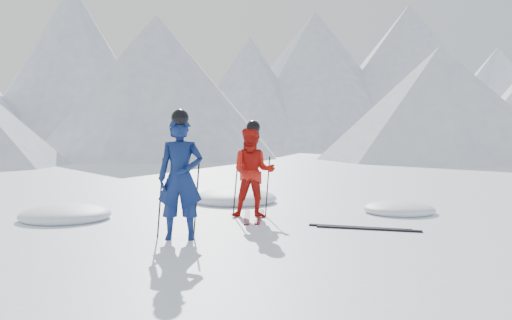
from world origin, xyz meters
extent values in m
plane|color=white|center=(0.00, 0.00, 0.00)|extent=(160.00, 160.00, 0.00)
cone|color=#B2BCD1|center=(-11.51, 40.48, 7.17)|extent=(23.96, 23.96, 14.35)
cone|color=#B2BCD1|center=(-5.08, 51.27, 5.96)|extent=(17.69, 17.69, 11.93)
cone|color=#B2BCD1|center=(4.51, 43.52, 5.42)|extent=(19.63, 19.63, 10.85)
cone|color=#B2BCD1|center=(11.74, 46.25, 7.07)|extent=(23.31, 23.31, 14.15)
cone|color=#B2BCD1|center=(21.49, 44.84, 7.44)|extent=(28.94, 28.94, 14.88)
cone|color=silver|center=(31.93, 45.34, 5.38)|extent=(24.45, 24.45, 10.76)
cone|color=#B2BCD1|center=(12.00, 20.00, 3.25)|extent=(14.00, 14.00, 6.50)
cone|color=#B2BCD1|center=(-4.00, 26.00, 4.50)|extent=(16.00, 16.00, 9.00)
imported|color=#0D1C4E|center=(-3.04, -0.97, 0.92)|extent=(0.73, 0.53, 1.83)
imported|color=#B9160E|center=(-1.66, 0.89, 0.85)|extent=(0.93, 0.79, 1.71)
cylinder|color=black|center=(-3.34, -0.82, 0.61)|extent=(0.12, 0.09, 1.22)
cylinder|color=black|center=(-2.79, -0.72, 0.61)|extent=(0.12, 0.07, 1.22)
cylinder|color=black|center=(-1.96, 1.14, 0.57)|extent=(0.12, 0.09, 1.14)
cylinder|color=black|center=(-1.36, 1.04, 0.57)|extent=(0.12, 0.08, 1.14)
cube|color=black|center=(-1.78, 0.89, 0.01)|extent=(0.34, 1.69, 0.03)
cube|color=black|center=(-1.54, 0.89, 0.01)|extent=(0.46, 1.68, 0.03)
cube|color=black|center=(-0.08, -0.51, 0.01)|extent=(1.55, 0.86, 0.03)
cube|color=black|center=(0.02, -0.66, 0.01)|extent=(1.58, 0.81, 0.03)
ellipsoid|color=white|center=(-5.10, 1.22, 0.00)|extent=(1.65, 1.65, 0.36)
ellipsoid|color=white|center=(1.29, 1.02, 0.00)|extent=(1.40, 1.40, 0.31)
ellipsoid|color=white|center=(-1.74, 3.12, 0.00)|extent=(1.91, 1.91, 0.42)
camera|label=1|loc=(-3.17, -9.07, 1.61)|focal=38.00mm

